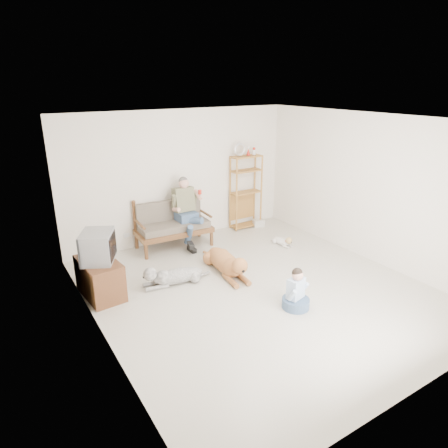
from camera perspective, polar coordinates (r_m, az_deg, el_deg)
floor at (r=6.64m, az=4.88°, el=-9.29°), size 5.50×5.50×0.00m
ceiling at (r=5.82m, az=5.67°, el=14.61°), size 5.50×5.50×0.00m
wall_back at (r=8.37m, az=-6.22°, el=6.80°), size 5.00×0.00×5.00m
wall_front at (r=4.41m, az=27.49°, el=-7.74°), size 5.00×0.00×5.00m
wall_left at (r=5.07m, az=-17.97°, el=-2.84°), size 0.00×5.50×5.50m
wall_right at (r=7.81m, az=20.11°, el=4.76°), size 0.00×5.50×5.50m
loveseat at (r=8.15m, az=-7.40°, el=0.06°), size 1.54×0.78×0.95m
man at (r=8.02m, az=-5.17°, el=1.07°), size 0.54×0.77×1.25m
etagere at (r=9.07m, az=3.13°, el=4.69°), size 0.74×0.32×1.96m
book_stack at (r=9.36m, az=4.96°, el=0.15°), size 0.29×0.24×0.16m
tv_stand at (r=6.60m, az=-17.36°, el=-7.41°), size 0.58×0.94×0.60m
crt_tv at (r=6.38m, az=-17.55°, el=-3.10°), size 0.66×0.71×0.47m
wall_outlet at (r=8.22m, az=-13.75°, el=-1.58°), size 0.12×0.02×0.08m
golden_retriever at (r=7.05m, az=0.44°, el=-5.58°), size 0.51×1.58×0.48m
shaggy_dog at (r=6.76m, az=-7.47°, el=-7.37°), size 1.26×0.40×0.37m
terrier at (r=8.33m, az=8.48°, el=-2.45°), size 0.22×0.58×0.22m
child at (r=6.12m, az=10.24°, el=-9.75°), size 0.41×0.41×0.65m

